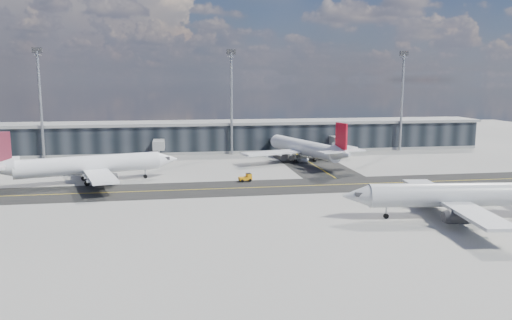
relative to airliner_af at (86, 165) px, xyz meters
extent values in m
plane|color=gray|center=(33.34, -13.53, -3.67)|extent=(300.00, 300.00, 0.00)
cube|color=black|center=(33.34, -9.53, -3.66)|extent=(180.00, 14.00, 0.02)
cube|color=black|center=(51.34, 21.47, -3.66)|extent=(14.00, 50.00, 0.02)
cube|color=yellow|center=(33.34, -9.53, -3.64)|extent=(180.00, 0.25, 0.01)
cube|color=yellow|center=(51.34, 21.47, -3.64)|extent=(0.25, 50.00, 0.01)
cube|color=black|center=(33.34, 41.47, 0.33)|extent=(150.00, 12.00, 8.00)
cube|color=gray|center=(33.34, 41.47, 4.73)|extent=(152.00, 13.00, 0.80)
cube|color=gray|center=(33.34, 41.47, -3.27)|extent=(150.00, 12.20, 0.80)
cube|color=gray|center=(13.34, 33.47, -0.17)|extent=(3.00, 10.00, 2.40)
cylinder|color=gray|center=(13.34, 28.47, -2.47)|extent=(0.60, 0.60, 2.40)
cube|color=gray|center=(63.34, 33.47, -0.17)|extent=(3.00, 10.00, 2.40)
cylinder|color=gray|center=(63.34, 28.47, -2.47)|extent=(0.60, 0.60, 2.40)
cylinder|color=gray|center=(-16.66, 34.47, 10.33)|extent=(0.70, 0.70, 28.00)
cube|color=#2D2D30|center=(-16.66, 34.47, 24.53)|extent=(2.50, 0.50, 1.40)
cylinder|color=gray|center=(33.34, 34.47, 10.33)|extent=(0.70, 0.70, 28.00)
cube|color=#2D2D30|center=(33.34, 34.47, 24.53)|extent=(2.50, 0.50, 1.40)
cylinder|color=gray|center=(83.34, 34.47, 10.33)|extent=(0.70, 0.70, 28.00)
cube|color=#2D2D30|center=(83.34, 34.47, 24.53)|extent=(2.50, 0.50, 1.40)
cylinder|color=white|center=(0.55, 0.15, 0.06)|extent=(27.99, 11.25, 3.74)
cone|color=white|center=(15.83, 4.49, 0.06)|extent=(5.52, 4.87, 3.74)
cube|color=white|center=(1.44, 0.41, -0.87)|extent=(13.17, 31.84, 0.47)
cylinder|color=#2D2D30|center=(0.81, 6.06, -1.90)|extent=(4.36, 3.14, 2.15)
cylinder|color=#2D2D30|center=(3.87, -4.73, -1.90)|extent=(4.36, 3.14, 2.15)
cube|color=#B8BABD|center=(0.81, 6.06, -1.15)|extent=(1.90, 0.87, 0.75)
cube|color=#B8BABD|center=(3.87, -4.73, -1.15)|extent=(1.90, 0.87, 0.75)
cube|color=#2D2D30|center=(15.38, 4.37, 0.44)|extent=(2.36, 2.49, 0.65)
cylinder|color=gray|center=(11.33, 3.22, -2.55)|extent=(0.28, 0.28, 1.87)
cylinder|color=black|center=(11.33, 3.22, -3.25)|extent=(0.90, 0.54, 0.84)
cylinder|color=black|center=(-1.12, 2.60, -3.16)|extent=(1.12, 0.73, 1.03)
cylinder|color=black|center=(0.41, -2.80, -3.16)|extent=(1.12, 0.73, 1.03)
cylinder|color=white|center=(49.82, 18.58, 0.10)|extent=(11.90, 28.13, 3.77)
cone|color=white|center=(45.12, 33.89, 0.10)|extent=(4.99, 5.61, 3.77)
cone|color=white|center=(54.66, 2.82, 0.66)|extent=(5.26, 6.51, 3.77)
cube|color=white|center=(49.54, 19.48, -0.85)|extent=(32.01, 13.91, 0.47)
cylinder|color=#2D2D30|center=(43.86, 18.72, -1.88)|extent=(3.23, 4.42, 2.17)
cylinder|color=#2D2D30|center=(54.67, 22.04, -1.88)|extent=(3.23, 4.42, 2.17)
cube|color=#B8BABD|center=(43.86, 18.72, -1.13)|extent=(0.91, 1.91, 0.75)
cube|color=#B8BABD|center=(54.67, 22.04, -1.13)|extent=(0.91, 1.91, 0.75)
cube|color=red|center=(54.52, 3.27, 4.62)|extent=(1.57, 3.91, 5.84)
cube|color=white|center=(54.66, 2.82, 1.23)|extent=(11.58, 5.84, 0.33)
cube|color=#2D2D30|center=(45.26, 33.44, 0.47)|extent=(2.53, 2.41, 0.66)
cylinder|color=gray|center=(46.50, 29.39, -2.54)|extent=(0.28, 0.28, 1.88)
cylinder|color=black|center=(46.50, 29.39, -3.25)|extent=(0.56, 0.91, 0.85)
cylinder|color=black|center=(47.40, 16.85, -3.15)|extent=(0.75, 1.13, 1.04)
cylinder|color=black|center=(52.80, 18.51, -3.15)|extent=(0.75, 1.13, 1.04)
cylinder|color=#B8BABD|center=(59.65, -35.60, -0.10)|extent=(27.06, 6.62, 3.58)
cone|color=#B8BABD|center=(44.55, -33.86, -0.10)|extent=(4.85, 4.06, 3.58)
cube|color=#B8BABD|center=(58.76, -35.50, -0.99)|extent=(7.91, 30.71, 0.45)
cylinder|color=#2D2D30|center=(57.26, -40.73, -1.97)|extent=(3.97, 2.47, 2.06)
cylinder|color=#2D2D30|center=(58.48, -30.07, -1.97)|extent=(3.97, 2.47, 2.06)
cube|color=#B8BABD|center=(57.26, -40.73, -1.26)|extent=(1.82, 0.56, 0.72)
cube|color=#B8BABD|center=(58.48, -30.07, -1.26)|extent=(1.82, 0.56, 0.72)
cube|color=#2D2D30|center=(44.99, -33.92, 0.26)|extent=(2.00, 2.16, 0.63)
cylinder|color=gray|center=(48.99, -34.38, -2.60)|extent=(0.24, 0.24, 1.79)
cylinder|color=black|center=(48.99, -34.38, -3.27)|extent=(0.84, 0.40, 0.80)
cylinder|color=black|center=(60.23, -38.37, -3.18)|extent=(1.03, 0.56, 0.98)
cylinder|color=black|center=(60.84, -33.04, -3.18)|extent=(1.03, 0.56, 0.98)
cube|color=orange|center=(31.83, -3.46, -3.02)|extent=(2.83, 1.80, 0.61)
cube|color=orange|center=(32.60, -3.27, -2.45)|extent=(1.20, 1.33, 0.79)
cube|color=black|center=(32.60, -3.27, -2.14)|extent=(1.10, 1.27, 0.22)
cylinder|color=black|center=(32.55, -2.70, -3.37)|extent=(0.65, 0.35, 0.61)
cylinder|color=black|center=(32.81, -3.81, -3.37)|extent=(0.65, 0.35, 0.61)
cylinder|color=black|center=(30.85, -3.11, -3.37)|extent=(0.65, 0.35, 0.61)
cylinder|color=black|center=(31.11, -4.21, -3.37)|extent=(0.65, 0.35, 0.61)
imported|color=white|center=(49.15, 19.91, -2.87)|extent=(4.91, 6.37, 1.61)
camera|label=1|loc=(18.05, -103.17, 17.03)|focal=35.00mm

